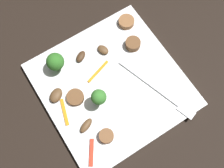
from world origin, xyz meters
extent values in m
plane|color=black|center=(0.00, 0.00, 0.00)|extent=(1.40, 1.40, 0.00)
cube|color=white|center=(0.00, 0.00, 0.01)|extent=(0.27, 0.27, 0.01)
cube|color=silver|center=(0.04, 0.06, 0.02)|extent=(0.14, 0.05, 0.00)
cube|color=silver|center=(0.12, 0.09, 0.01)|extent=(0.04, 0.03, 0.00)
cylinder|color=#347525|center=(-0.09, -0.07, 0.02)|extent=(0.01, 0.01, 0.02)
sphere|color=#2D6B23|center=(-0.09, -0.07, 0.04)|extent=(0.04, 0.04, 0.04)
cylinder|color=#408630|center=(0.02, -0.04, 0.03)|extent=(0.01, 0.01, 0.03)
sphere|color=#387A2D|center=(0.02, -0.04, 0.05)|extent=(0.03, 0.03, 0.03)
cylinder|color=brown|center=(-0.01, -0.08, 0.02)|extent=(0.05, 0.05, 0.01)
cylinder|color=brown|center=(-0.05, 0.08, 0.02)|extent=(0.03, 0.03, 0.02)
cylinder|color=brown|center=(-0.10, 0.10, 0.02)|extent=(0.05, 0.05, 0.01)
cylinder|color=brown|center=(0.08, -0.07, 0.02)|extent=(0.04, 0.04, 0.01)
ellipsoid|color=brown|center=(-0.07, 0.02, 0.02)|extent=(0.03, 0.02, 0.01)
ellipsoid|color=brown|center=(-0.04, -0.11, 0.02)|extent=(0.03, 0.04, 0.01)
ellipsoid|color=#422B19|center=(-0.08, -0.02, 0.02)|extent=(0.03, 0.03, 0.01)
ellipsoid|color=brown|center=(0.05, -0.09, 0.02)|extent=(0.03, 0.03, 0.01)
cube|color=orange|center=(0.00, -0.11, 0.02)|extent=(0.05, 0.02, 0.00)
cube|color=orange|center=(-0.04, -0.01, 0.02)|extent=(0.02, 0.06, 0.00)
cube|color=red|center=(0.09, -0.10, 0.02)|extent=(0.05, 0.03, 0.00)
camera|label=1|loc=(0.16, -0.10, 0.55)|focal=45.63mm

